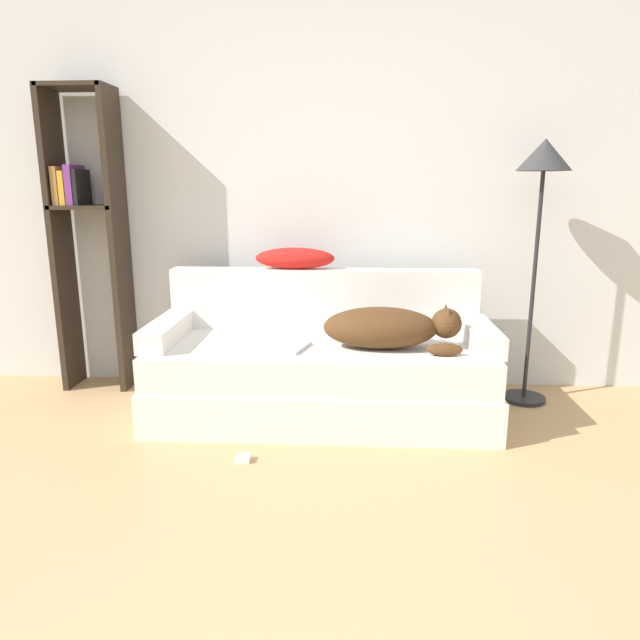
{
  "coord_description": "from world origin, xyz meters",
  "views": [
    {
      "loc": [
        0.22,
        -1.0,
        1.28
      ],
      "look_at": [
        0.06,
        1.95,
        0.58
      ],
      "focal_mm": 32.0,
      "sensor_mm": 36.0,
      "label": 1
    }
  ],
  "objects": [
    {
      "name": "wall_back",
      "position": [
        0.0,
        2.65,
        1.35
      ],
      "size": [
        7.55,
        0.06,
        2.7
      ],
      "color": "silver",
      "rests_on": "ground_plane"
    },
    {
      "name": "power_adapter",
      "position": [
        -0.28,
        1.46,
        0.01
      ],
      "size": [
        0.07,
        0.07,
        0.03
      ],
      "color": "silver",
      "rests_on": "ground_plane"
    },
    {
      "name": "floor_lamp",
      "position": [
        1.28,
        2.34,
        1.28
      ],
      "size": [
        0.3,
        0.3,
        1.53
      ],
      "color": "#232326",
      "rests_on": "ground_plane"
    },
    {
      "name": "bookshelf",
      "position": [
        -1.41,
        2.47,
        1.03
      ],
      "size": [
        0.41,
        0.26,
        1.85
      ],
      "color": "#2D2319",
      "rests_on": "ground_plane"
    },
    {
      "name": "couch_arm_left",
      "position": [
        -0.81,
        2.04,
        0.49
      ],
      "size": [
        0.15,
        0.62,
        0.12
      ],
      "color": "silver",
      "rests_on": "couch"
    },
    {
      "name": "couch",
      "position": [
        0.06,
        2.04,
        0.21
      ],
      "size": [
        1.88,
        0.81,
        0.43
      ],
      "color": "silver",
      "rests_on": "ground_plane"
    },
    {
      "name": "laptop",
      "position": [
        -0.18,
        1.93,
        0.44
      ],
      "size": [
        0.38,
        0.32,
        0.02
      ],
      "rotation": [
        0.0,
        0.0,
        -0.29
      ],
      "color": "silver",
      "rests_on": "couch"
    },
    {
      "name": "dog",
      "position": [
        0.42,
        1.95,
        0.54
      ],
      "size": [
        0.73,
        0.32,
        0.23
      ],
      "color": "#513319",
      "rests_on": "couch"
    },
    {
      "name": "throw_pillow",
      "position": [
        -0.12,
        2.38,
        0.85
      ],
      "size": [
        0.48,
        0.15,
        0.13
      ],
      "color": "red",
      "rests_on": "couch_backrest"
    },
    {
      "name": "couch_arm_right",
      "position": [
        0.92,
        2.04,
        0.49
      ],
      "size": [
        0.15,
        0.62,
        0.12
      ],
      "color": "silver",
      "rests_on": "couch"
    },
    {
      "name": "couch_backrest",
      "position": [
        0.06,
        2.38,
        0.61
      ],
      "size": [
        1.84,
        0.15,
        0.36
      ],
      "color": "silver",
      "rests_on": "couch"
    }
  ]
}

